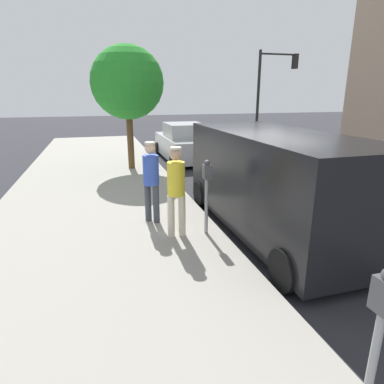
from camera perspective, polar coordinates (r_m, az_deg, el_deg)
ground_plane at (r=8.11m, az=9.62°, el=-4.52°), size 80.00×80.00×0.00m
sidewalk_slab at (r=7.36m, az=-16.00°, el=-6.57°), size 5.00×32.00×0.15m
parking_meter_near at (r=6.49m, az=2.55°, el=1.32°), size 0.14×0.18×1.52m
parking_meter_far at (r=3.11m, az=29.75°, el=-19.28°), size 0.14×0.18×1.52m
pedestrian_in_blue at (r=7.16m, az=-7.08°, el=2.62°), size 0.34×0.34×1.77m
pedestrian_in_yellow at (r=6.35m, az=-2.76°, el=1.01°), size 0.36×0.34×1.79m
parked_van at (r=7.11m, az=14.07°, el=1.98°), size 2.17×5.22×2.15m
parked_sedan_behind at (r=14.92m, az=-1.38°, el=8.39°), size 1.95×4.41×1.65m
traffic_light_corner at (r=20.30m, az=13.69°, el=17.97°), size 2.48×0.42×5.20m
street_tree at (r=12.62m, az=-11.10°, el=18.00°), size 2.60×2.60×4.42m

